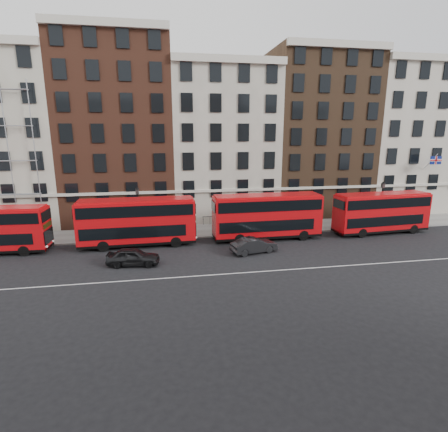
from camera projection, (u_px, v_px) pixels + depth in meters
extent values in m
plane|color=black|center=(258.00, 262.00, 29.88)|extent=(120.00, 120.00, 0.00)
cube|color=gray|center=(233.00, 229.00, 39.92)|extent=(80.00, 5.00, 0.15)
cube|color=gray|center=(238.00, 235.00, 37.53)|extent=(80.00, 0.30, 0.16)
cube|color=white|center=(264.00, 271.00, 27.97)|extent=(70.00, 0.12, 0.01)
cube|color=#ADA896|center=(5.00, 140.00, 40.48)|extent=(12.80, 10.00, 20.00)
cube|color=brown|center=(119.00, 131.00, 42.40)|extent=(12.80, 10.00, 22.00)
cube|color=beige|center=(105.00, 22.00, 34.90)|extent=(12.80, 0.50, 0.80)
cube|color=#A09C8D|center=(222.00, 143.00, 44.91)|extent=(12.80, 10.00, 19.00)
cube|color=beige|center=(230.00, 59.00, 37.76)|extent=(12.80, 0.50, 0.80)
cube|color=brown|center=(316.00, 135.00, 46.83)|extent=(12.80, 10.00, 21.00)
cube|color=beige|center=(341.00, 44.00, 39.45)|extent=(12.80, 0.50, 0.80)
cube|color=#B8B09F|center=(401.00, 139.00, 49.10)|extent=(12.80, 10.00, 20.00)
cube|color=beige|center=(440.00, 57.00, 41.84)|extent=(12.80, 0.50, 0.80)
cube|color=black|center=(49.00, 236.00, 32.36)|extent=(0.19, 2.15, 1.27)
cube|color=black|center=(47.00, 225.00, 32.11)|extent=(0.17, 1.86, 0.41)
cylinder|color=black|center=(24.00, 251.00, 31.32)|extent=(0.99, 0.32, 0.98)
cylinder|color=black|center=(34.00, 243.00, 33.43)|extent=(0.99, 0.32, 0.98)
cube|color=red|center=(137.00, 222.00, 33.75)|extent=(11.06, 2.85, 4.14)
cube|color=black|center=(138.00, 241.00, 34.20)|extent=(11.06, 2.90, 0.25)
cube|color=black|center=(134.00, 229.00, 33.86)|extent=(9.81, 2.91, 1.10)
cube|color=black|center=(137.00, 209.00, 33.45)|extent=(10.65, 2.93, 1.05)
cube|color=red|center=(136.00, 200.00, 33.26)|extent=(10.74, 2.64, 0.19)
cube|color=black|center=(195.00, 227.00, 34.99)|extent=(0.13, 2.31, 1.36)
cube|color=black|center=(194.00, 216.00, 34.72)|extent=(0.13, 1.99, 0.44)
cylinder|color=black|center=(176.00, 242.00, 33.75)|extent=(1.05, 0.32, 1.05)
cylinder|color=black|center=(174.00, 235.00, 35.99)|extent=(1.05, 0.32, 1.05)
cylinder|color=black|center=(103.00, 246.00, 32.48)|extent=(1.05, 0.32, 1.05)
cylinder|color=black|center=(106.00, 239.00, 34.72)|extent=(1.05, 0.32, 1.05)
cube|color=red|center=(267.00, 216.00, 35.94)|extent=(11.14, 2.83, 4.17)
cube|color=black|center=(266.00, 234.00, 36.40)|extent=(11.14, 2.88, 0.25)
cube|color=black|center=(264.00, 223.00, 36.05)|extent=(9.87, 2.90, 1.11)
cube|color=black|center=(267.00, 204.00, 35.64)|extent=(10.72, 2.91, 1.06)
cube|color=red|center=(268.00, 196.00, 35.44)|extent=(10.82, 2.62, 0.19)
cube|color=black|center=(317.00, 221.00, 37.16)|extent=(0.12, 2.33, 1.37)
cube|color=black|center=(318.00, 211.00, 36.90)|extent=(0.12, 2.01, 0.44)
cylinder|color=black|center=(303.00, 235.00, 35.92)|extent=(1.06, 0.31, 1.06)
cylinder|color=black|center=(295.00, 229.00, 38.18)|extent=(1.06, 0.31, 1.06)
cylinder|color=black|center=(240.00, 239.00, 34.67)|extent=(1.06, 0.31, 1.06)
cylinder|color=black|center=(234.00, 233.00, 36.93)|extent=(1.06, 0.31, 1.06)
cube|color=red|center=(381.00, 212.00, 38.16)|extent=(10.70, 3.28, 3.97)
cube|color=black|center=(380.00, 229.00, 38.59)|extent=(10.71, 3.32, 0.24)
cube|color=black|center=(378.00, 218.00, 38.24)|extent=(9.51, 3.27, 1.05)
cube|color=black|center=(383.00, 201.00, 37.87)|extent=(10.31, 3.33, 1.00)
cube|color=red|center=(383.00, 194.00, 37.68)|extent=(10.39, 3.05, 0.18)
cube|color=black|center=(421.00, 216.00, 39.60)|extent=(0.24, 2.21, 1.31)
cube|color=black|center=(422.00, 207.00, 39.35)|extent=(0.22, 1.91, 0.42)
cylinder|color=black|center=(413.00, 229.00, 38.34)|extent=(1.02, 0.35, 1.00)
cylinder|color=black|center=(399.00, 224.00, 40.46)|extent=(1.02, 0.35, 1.00)
cylinder|color=black|center=(362.00, 233.00, 36.80)|extent=(1.02, 0.35, 1.00)
cylinder|color=black|center=(350.00, 228.00, 38.93)|extent=(1.02, 0.35, 1.00)
imported|color=black|center=(133.00, 257.00, 29.14)|extent=(4.53, 2.30, 1.48)
imported|color=black|center=(254.00, 245.00, 32.16)|extent=(4.56, 2.46, 1.43)
cylinder|color=black|center=(139.00, 216.00, 36.15)|extent=(0.14, 0.14, 4.60)
cylinder|color=black|center=(140.00, 234.00, 36.62)|extent=(0.32, 0.32, 0.60)
cube|color=#262626|center=(137.00, 191.00, 35.56)|extent=(0.32, 0.32, 0.55)
cone|color=black|center=(137.00, 188.00, 35.48)|extent=(0.44, 0.44, 0.25)
cylinder|color=black|center=(381.00, 207.00, 40.11)|extent=(0.14, 0.14, 4.60)
cylinder|color=black|center=(379.00, 224.00, 40.57)|extent=(0.32, 0.32, 0.60)
cube|color=#262626|center=(383.00, 185.00, 39.51)|extent=(0.32, 0.32, 0.55)
cone|color=black|center=(383.00, 182.00, 39.43)|extent=(0.44, 0.44, 0.25)
cylinder|color=black|center=(426.00, 214.00, 41.37)|extent=(0.12, 0.12, 2.60)
cube|color=black|center=(429.00, 201.00, 40.85)|extent=(0.25, 0.30, 0.75)
sphere|color=red|center=(430.00, 199.00, 40.64)|extent=(0.14, 0.14, 0.14)
sphere|color=#0C9919|center=(429.00, 203.00, 40.74)|extent=(0.14, 0.14, 0.14)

